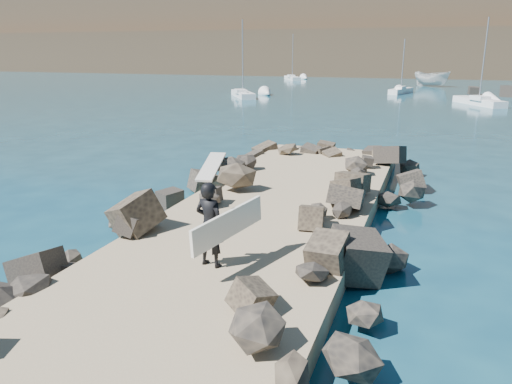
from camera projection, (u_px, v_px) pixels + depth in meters
ground at (267, 230)px, 15.50m from camera, size 800.00×800.00×0.00m
jetty at (244, 244)px, 13.60m from camera, size 6.00×26.00×0.60m
riprap_left at (159, 219)px, 14.94m from camera, size 2.60×22.00×1.00m
riprap_right at (354, 244)px, 13.06m from camera, size 2.60×22.00×1.00m
headland at (463, 14)px, 152.84m from camera, size 360.00×140.00×32.00m
surfboard_resting at (211, 170)px, 18.84m from camera, size 1.08×2.56×0.08m
boat_imported at (432, 79)px, 76.43m from camera, size 6.37×5.28×2.36m
surfer_with_board at (212, 225)px, 11.23m from camera, size 1.22×2.39×1.99m
sailboat_c at (479, 101)px, 50.83m from camera, size 4.87×7.06×8.67m
sailboat_e at (292, 78)px, 93.41m from camera, size 4.74×6.82×8.41m
sailboat_b at (401, 91)px, 64.10m from camera, size 2.83×5.71×6.90m
sailboat_a at (243, 94)px, 59.23m from camera, size 5.26×7.19×8.92m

